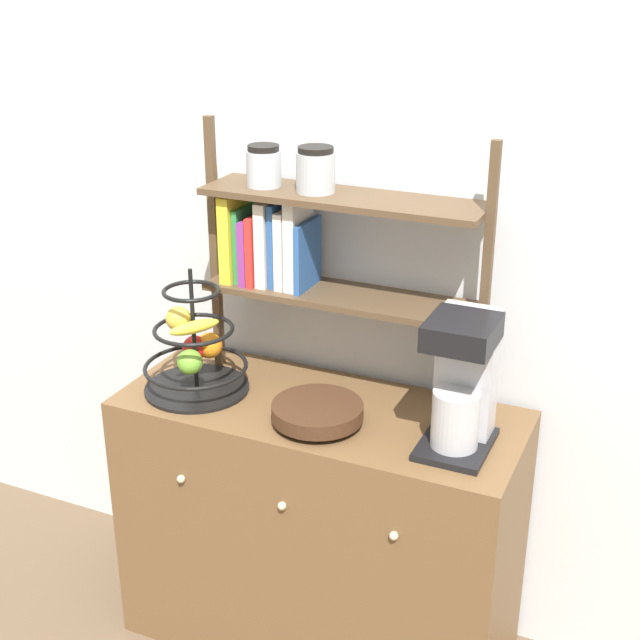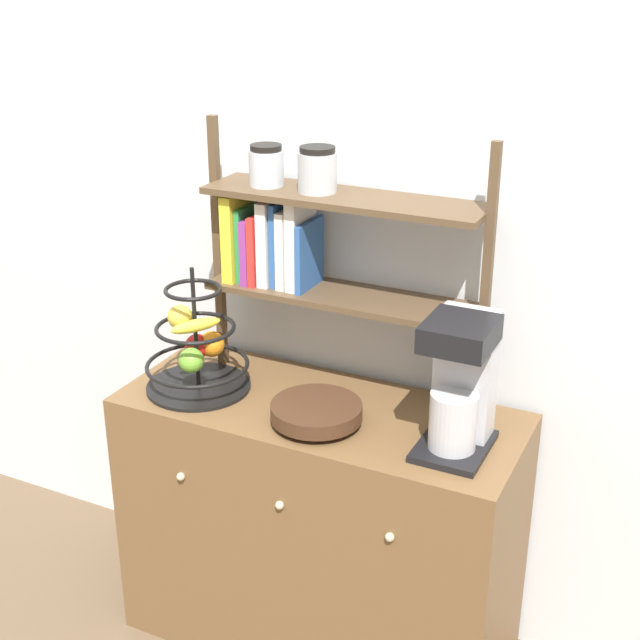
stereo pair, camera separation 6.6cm
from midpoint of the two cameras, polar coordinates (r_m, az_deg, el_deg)
wall_back at (r=2.52m, az=3.49°, el=7.14°), size 7.00×0.05×2.60m
sideboard at (r=2.69m, az=0.68°, el=-13.14°), size 1.13×0.48×0.80m
coffee_maker at (r=2.25m, az=9.82°, el=-3.96°), size 0.17×0.23×0.36m
fruit_stand at (r=2.55m, az=-7.17°, el=-1.92°), size 0.30×0.30×0.37m
wooden_bowl at (r=2.38m, az=0.57°, el=-5.93°), size 0.25×0.25×0.06m
shelf_hutch at (r=2.46m, az=-0.28°, el=5.45°), size 0.83×0.20×0.75m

